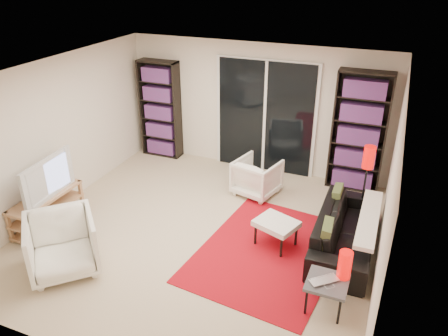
# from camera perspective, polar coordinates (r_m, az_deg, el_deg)

# --- Properties ---
(floor) EXTENTS (5.00, 5.00, 0.00)m
(floor) POSITION_cam_1_polar(r_m,az_deg,el_deg) (6.65, -3.00, -8.46)
(floor) COLOR #C7B894
(floor) RESTS_ON ground
(wall_back) EXTENTS (5.00, 0.02, 2.40)m
(wall_back) POSITION_cam_1_polar(r_m,az_deg,el_deg) (8.22, 4.18, 7.85)
(wall_back) COLOR silver
(wall_back) RESTS_ON ground
(wall_front) EXTENTS (5.00, 0.02, 2.40)m
(wall_front) POSITION_cam_1_polar(r_m,az_deg,el_deg) (4.26, -17.93, -12.54)
(wall_front) COLOR silver
(wall_front) RESTS_ON ground
(wall_left) EXTENTS (0.02, 5.00, 2.40)m
(wall_left) POSITION_cam_1_polar(r_m,az_deg,el_deg) (7.39, -21.15, 3.97)
(wall_left) COLOR silver
(wall_left) RESTS_ON ground
(wall_right) EXTENTS (0.02, 5.00, 2.40)m
(wall_right) POSITION_cam_1_polar(r_m,az_deg,el_deg) (5.57, 20.79, -3.25)
(wall_right) COLOR silver
(wall_right) RESTS_ON ground
(ceiling) EXTENTS (5.00, 5.00, 0.02)m
(ceiling) POSITION_cam_1_polar(r_m,az_deg,el_deg) (5.64, -3.58, 12.01)
(ceiling) COLOR white
(ceiling) RESTS_ON wall_back
(sliding_door) EXTENTS (1.92, 0.08, 2.16)m
(sliding_door) POSITION_cam_1_polar(r_m,az_deg,el_deg) (8.18, 5.40, 6.59)
(sliding_door) COLOR white
(sliding_door) RESTS_ON ground
(bookshelf_left) EXTENTS (0.80, 0.30, 1.95)m
(bookshelf_left) POSITION_cam_1_polar(r_m,az_deg,el_deg) (8.90, -8.32, 7.58)
(bookshelf_left) COLOR black
(bookshelf_left) RESTS_ON ground
(bookshelf_right) EXTENTS (0.90, 0.30, 2.10)m
(bookshelf_right) POSITION_cam_1_polar(r_m,az_deg,el_deg) (7.78, 17.19, 4.46)
(bookshelf_right) COLOR black
(bookshelf_right) RESTS_ON ground
(tv_stand) EXTENTS (0.40, 1.24, 0.50)m
(tv_stand) POSITION_cam_1_polar(r_m,az_deg,el_deg) (7.24, -22.05, -4.98)
(tv_stand) COLOR tan
(tv_stand) RESTS_ON floor
(tv) EXTENTS (0.22, 1.09, 0.63)m
(tv) POSITION_cam_1_polar(r_m,az_deg,el_deg) (6.98, -22.68, -1.14)
(tv) COLOR black
(tv) RESTS_ON tv_stand
(rug) EXTENTS (2.06, 2.63, 0.01)m
(rug) POSITION_cam_1_polar(r_m,az_deg,el_deg) (6.29, 5.91, -10.80)
(rug) COLOR #AA0915
(rug) RESTS_ON floor
(sofa) EXTENTS (0.77, 1.98, 0.58)m
(sofa) POSITION_cam_1_polar(r_m,az_deg,el_deg) (6.42, 15.68, -7.87)
(sofa) COLOR black
(sofa) RESTS_ON floor
(armchair_back) EXTENTS (0.84, 0.85, 0.64)m
(armchair_back) POSITION_cam_1_polar(r_m,az_deg,el_deg) (7.54, 4.33, -1.17)
(armchair_back) COLOR white
(armchair_back) RESTS_ON floor
(armchair_front) EXTENTS (1.21, 1.21, 0.79)m
(armchair_front) POSITION_cam_1_polar(r_m,az_deg,el_deg) (6.10, -20.38, -9.38)
(armchair_front) COLOR white
(armchair_front) RESTS_ON floor
(ottoman) EXTENTS (0.68, 0.62, 0.40)m
(ottoman) POSITION_cam_1_polar(r_m,az_deg,el_deg) (6.25, 6.85, -7.35)
(ottoman) COLOR white
(ottoman) RESTS_ON floor
(side_table) EXTENTS (0.47, 0.47, 0.40)m
(side_table) POSITION_cam_1_polar(r_m,az_deg,el_deg) (5.34, 13.32, -14.58)
(side_table) COLOR #47474C
(side_table) RESTS_ON floor
(laptop) EXTENTS (0.40, 0.39, 0.03)m
(laptop) POSITION_cam_1_polar(r_m,az_deg,el_deg) (5.26, 13.21, -14.44)
(laptop) COLOR silver
(laptop) RESTS_ON side_table
(table_lamp) EXTENTS (0.16, 0.16, 0.35)m
(table_lamp) POSITION_cam_1_polar(r_m,az_deg,el_deg) (5.31, 15.50, -12.07)
(table_lamp) COLOR #CC0705
(table_lamp) RESTS_ON side_table
(floor_lamp) EXTENTS (0.19, 0.19, 1.26)m
(floor_lamp) POSITION_cam_1_polar(r_m,az_deg,el_deg) (6.81, 18.24, 0.26)
(floor_lamp) COLOR black
(floor_lamp) RESTS_ON floor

